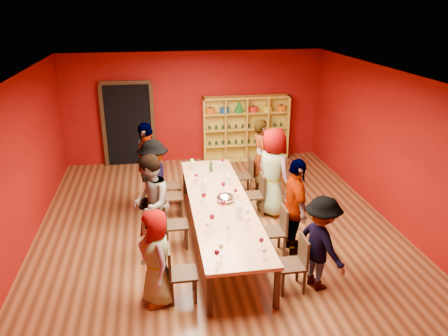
{
  "coord_description": "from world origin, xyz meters",
  "views": [
    {
      "loc": [
        -1.12,
        -7.22,
        4.23
      ],
      "look_at": [
        0.19,
        0.68,
        1.15
      ],
      "focal_mm": 35.0,
      "sensor_mm": 36.0,
      "label": 1
    }
  ],
  "objects": [
    {
      "name": "room_shell",
      "position": [
        0.0,
        0.0,
        1.5
      ],
      "size": [
        7.1,
        9.1,
        3.04
      ],
      "color": "#502A15",
      "rests_on": "ground"
    },
    {
      "name": "tasting_table",
      "position": [
        0.0,
        0.0,
        0.7
      ],
      "size": [
        1.1,
        4.5,
        0.75
      ],
      "color": "#C17F50",
      "rests_on": "ground"
    },
    {
      "name": "doorway",
      "position": [
        -1.8,
        4.43,
        1.12
      ],
      "size": [
        1.4,
        0.17,
        2.3
      ],
      "color": "black",
      "rests_on": "ground"
    },
    {
      "name": "shelving_unit",
      "position": [
        1.4,
        4.32,
        0.98
      ],
      "size": [
        2.4,
        0.4,
        1.8
      ],
      "color": "gold",
      "rests_on": "ground"
    },
    {
      "name": "chair_person_left_0",
      "position": [
        -0.91,
        -1.7,
        0.5
      ],
      "size": [
        0.42,
        0.42,
        0.89
      ],
      "color": "black",
      "rests_on": "ground"
    },
    {
      "name": "person_left_0",
      "position": [
        -1.21,
        -1.7,
        0.75
      ],
      "size": [
        0.61,
        0.82,
        1.5
      ],
      "primitive_type": "imported",
      "rotation": [
        0.0,
        0.0,
        -1.25
      ],
      "color": "#47484C",
      "rests_on": "ground"
    },
    {
      "name": "chair_person_left_2",
      "position": [
        -0.91,
        -0.16,
        0.5
      ],
      "size": [
        0.42,
        0.42,
        0.89
      ],
      "color": "black",
      "rests_on": "ground"
    },
    {
      "name": "person_left_2",
      "position": [
        -1.27,
        -0.16,
        0.89
      ],
      "size": [
        0.56,
        0.91,
        1.78
      ],
      "primitive_type": "imported",
      "rotation": [
        0.0,
        0.0,
        -1.67
      ],
      "color": "#121333",
      "rests_on": "ground"
    },
    {
      "name": "chair_person_left_3",
      "position": [
        -0.91,
        1.06,
        0.5
      ],
      "size": [
        0.42,
        0.42,
        0.89
      ],
      "color": "black",
      "rests_on": "ground"
    },
    {
      "name": "person_left_3",
      "position": [
        -1.18,
        1.06,
        0.84
      ],
      "size": [
        0.46,
        1.09,
        1.67
      ],
      "primitive_type": "imported",
      "rotation": [
        0.0,
        0.0,
        -1.59
      ],
      "color": "#CA8794",
      "rests_on": "ground"
    },
    {
      "name": "chair_person_left_4",
      "position": [
        -0.91,
        1.63,
        0.5
      ],
      "size": [
        0.42,
        0.42,
        0.89
      ],
      "color": "black",
      "rests_on": "ground"
    },
    {
      "name": "person_left_4",
      "position": [
        -1.31,
        1.63,
        0.95
      ],
      "size": [
        0.68,
        1.18,
        1.89
      ],
      "primitive_type": "imported",
      "rotation": [
        0.0,
        0.0,
        -1.74
      ],
      "color": "#141C37",
      "rests_on": "ground"
    },
    {
      "name": "chair_person_right_0",
      "position": [
        0.91,
        -1.74,
        0.5
      ],
      "size": [
        0.42,
        0.42,
        0.89
      ],
      "color": "black",
      "rests_on": "ground"
    },
    {
      "name": "person_right_0",
      "position": [
        1.29,
        -1.74,
        0.77
      ],
      "size": [
        0.71,
        1.07,
        1.54
      ],
      "primitive_type": "imported",
      "rotation": [
        0.0,
        0.0,
        1.91
      ],
      "color": "#49494E",
      "rests_on": "ground"
    },
    {
      "name": "chair_person_right_1",
      "position": [
        0.91,
        -0.7,
        0.5
      ],
      "size": [
        0.42,
        0.42,
        0.89
      ],
      "color": "black",
      "rests_on": "ground"
    },
    {
      "name": "person_right_1",
      "position": [
        1.21,
        -0.7,
        0.88
      ],
      "size": [
        0.51,
        1.05,
        1.76
      ],
      "primitive_type": "imported",
      "rotation": [
        0.0,
        0.0,
        1.53
      ],
      "color": "#D08C96",
      "rests_on": "ground"
    },
    {
      "name": "chair_person_right_3",
      "position": [
        0.91,
        0.86,
        0.5
      ],
      "size": [
        0.42,
        0.42,
        0.89
      ],
      "color": "black",
      "rests_on": "ground"
    },
    {
      "name": "person_right_3",
      "position": [
        1.24,
        0.86,
        0.93
      ],
      "size": [
        0.83,
        1.03,
        1.86
      ],
      "primitive_type": "imported",
      "rotation": [
        0.0,
        0.0,
        2.0
      ],
      "color": "#48484D",
      "rests_on": "ground"
    },
    {
      "name": "chair_person_right_4",
      "position": [
        0.91,
        1.93,
        0.5
      ],
      "size": [
        0.42,
        0.42,
        0.89
      ],
      "color": "black",
      "rests_on": "ground"
    },
    {
      "name": "person_right_4",
      "position": [
        1.25,
        1.93,
        0.89
      ],
      "size": [
        0.49,
        0.66,
        1.78
      ],
      "primitive_type": "imported",
      "rotation": [
        0.0,
        0.0,
        1.55
      ],
      "color": "#45454A",
      "rests_on": "ground"
    },
    {
      "name": "wine_glass_0",
      "position": [
        -0.34,
        1.83,
        0.91
      ],
      "size": [
        0.09,
        0.09,
        0.22
      ],
      "color": "silver",
      "rests_on": "tasting_table"
    },
    {
      "name": "wine_glass_1",
      "position": [
        -0.01,
        -0.42,
        0.91
      ],
      "size": [
        0.09,
        0.09,
        0.22
      ],
      "color": "silver",
      "rests_on": "tasting_table"
    },
    {
      "name": "wine_glass_2",
      "position": [
        0.13,
        0.43,
        0.9
      ],
      "size": [
        0.09,
        0.09,
        0.21
      ],
      "color": "silver",
      "rests_on": "tasting_table"
    },
    {
      "name": "wine_glass_3",
      "position": [
        -0.27,
        -0.89,
        0.91
      ],
      "size": [
        0.09,
        0.09,
        0.22
      ],
      "color": "silver",
      "rests_on": "tasting_table"
    },
    {
      "name": "wine_glass_4",
      "position": [
        -0.3,
        -0.03,
        0.91
      ],
      "size": [
        0.09,
        0.09,
        0.22
      ],
      "color": "silver",
      "rests_on": "tasting_table"
    },
    {
      "name": "wine_glass_5",
      "position": [
        0.32,
        0.16,
        0.88
      ],
      "size": [
        0.07,
        0.07,
        0.18
      ],
      "color": "silver",
      "rests_on": "tasting_table"
    },
    {
      "name": "wine_glass_6",
      "position": [
        0.31,
        -0.09,
        0.89
      ],
      "size": [
        0.08,
        0.08,
        0.2
      ],
      "color": "silver",
      "rests_on": "tasting_table"
    },
    {
      "name": "wine_glass_7",
      "position": [
        0.26,
        1.64,
        0.88
      ],
      "size": [
        0.07,
        0.07,
        0.18
      ],
      "color": "silver",
      "rests_on": "tasting_table"
    },
    {
      "name": "wine_glass_8",
      "position": [
        -0.35,
        0.85,
        0.88
      ],
      "size": [
        0.07,
        0.07,
        0.18
      ],
      "color": "silver",
      "rests_on": "tasting_table"
    },
    {
      "name": "wine_glass_9",
      "position": [
        -0.35,
        -1.95,
        0.89
      ],
      "size": [
        0.08,
        0.08,
        0.2
      ],
      "color": "silver",
      "rests_on": "tasting_table"
    },
    {
      "name": "wine_glass_10",
      "position": [
        -0.37,
        -1.1,
        0.89
      ],
      "size": [
        0.08,
        0.08,
        0.2
      ],
      "color": "silver",
      "rests_on": "tasting_table"
    },
    {
      "name": "wine_glass_11",
      "position": [
        -0.33,
        1.68,
        0.91
      ],
      "size": [
        0.09,
        0.09,
        0.22
      ],
      "color": "silver",
      "rests_on": "tasting_table"
    },
    {
      "name": "wine_glass_12",
      "position": [
        0.29,
        -1.04,
        0.89
      ],
      "size": [
        0.08,
        0.08,
        0.19
      ],
      "color": "silver",
      "rests_on": "tasting_table"
    },
    {
      "name": "wine_glass_13",
      "position": [
        0.34,
        1.86,
        0.88
      ],
      "size": [
        0.07,
        0.07,
        0.18
      ],
      "color": "silver",
      "rests_on": "tasting_table"
    },
    {
      "name": "wine_glass_14",
      "position": [
        -0.13,
        1.23,
        0.91
      ],
      "size": [
        0.09,
        0.09,
        0.22
      ],
      "color": "silver",
      "rests_on": "tasting_table"
    },
    {
      "name": "wine_glass_15",
      "position": [
        -0.27,
        -1.79,
        0.89
      ],
      "size": [
        0.08,
        0.08,
        0.2
      ],
      "color": "silver",
      "rests_on": "tasting_table"
    },
    {
      "name": "wine_glass_16",
      "position": [
        0.31,
        0.82,
        0.89
      ],
      "size": [
        0.08,
        0.08,
        0.19
      ],
      "color": "silver",
      "rests_on": "tasting_table"
    },
    {
      "name": "wine_glass_17",
      "position": [
        -0.3,
        0.12,
        0.88
      ],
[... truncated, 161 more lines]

